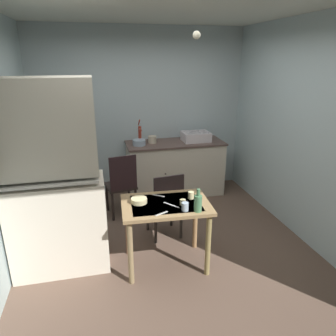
# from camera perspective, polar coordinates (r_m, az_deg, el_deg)

# --- Properties ---
(ground_plane) EXTENTS (4.70, 4.70, 0.00)m
(ground_plane) POSITION_cam_1_polar(r_m,az_deg,el_deg) (4.02, -0.25, -13.74)
(ground_plane) COLOR brown
(wall_back) EXTENTS (3.52, 0.10, 2.68)m
(wall_back) POSITION_cam_1_polar(r_m,az_deg,el_deg) (5.30, -4.97, 10.03)
(wall_back) COLOR silver
(wall_back) RESTS_ON ground
(wall_right) EXTENTS (0.10, 3.80, 2.68)m
(wall_right) POSITION_cam_1_polar(r_m,az_deg,el_deg) (4.22, 23.84, 6.03)
(wall_right) COLOR silver
(wall_right) RESTS_ON ground
(hutch_cabinet) EXTENTS (0.98, 0.49, 2.03)m
(hutch_cabinet) POSITION_cam_1_polar(r_m,az_deg,el_deg) (3.40, -19.84, -3.26)
(hutch_cabinet) COLOR beige
(hutch_cabinet) RESTS_ON ground
(counter_cabinet) EXTENTS (1.59, 0.64, 0.89)m
(counter_cabinet) POSITION_cam_1_polar(r_m,az_deg,el_deg) (5.27, 1.27, 0.01)
(counter_cabinet) COLOR beige
(counter_cabinet) RESTS_ON ground
(sink_basin) EXTENTS (0.44, 0.34, 0.15)m
(sink_basin) POSITION_cam_1_polar(r_m,az_deg,el_deg) (5.21, 5.07, 5.74)
(sink_basin) COLOR white
(sink_basin) RESTS_ON counter_cabinet
(hand_pump) EXTENTS (0.05, 0.27, 0.39)m
(hand_pump) POSITION_cam_1_polar(r_m,az_deg,el_deg) (5.03, -5.13, 6.30)
(hand_pump) COLOR maroon
(hand_pump) RESTS_ON counter_cabinet
(mixing_bowl_counter) EXTENTS (0.20, 0.20, 0.09)m
(mixing_bowl_counter) POSITION_cam_1_polar(r_m,az_deg,el_deg) (4.96, -5.28, 4.64)
(mixing_bowl_counter) COLOR #9EB2C6
(mixing_bowl_counter) RESTS_ON counter_cabinet
(stoneware_crock) EXTENTS (0.13, 0.13, 0.12)m
(stoneware_crock) POSITION_cam_1_polar(r_m,az_deg,el_deg) (5.08, -2.87, 5.20)
(stoneware_crock) COLOR beige
(stoneware_crock) RESTS_ON counter_cabinet
(dining_table) EXTENTS (0.96, 0.69, 0.75)m
(dining_table) POSITION_cam_1_polar(r_m,az_deg,el_deg) (3.38, -0.42, -8.31)
(dining_table) COLOR #97774E
(dining_table) RESTS_ON ground
(chair_far_side) EXTENTS (0.45, 0.45, 0.88)m
(chair_far_side) POSITION_cam_1_polar(r_m,az_deg,el_deg) (3.96, -0.43, -6.41)
(chair_far_side) COLOR #2C2723
(chair_far_side) RESTS_ON ground
(chair_by_counter) EXTENTS (0.47, 0.47, 0.94)m
(chair_by_counter) POSITION_cam_1_polar(r_m,az_deg,el_deg) (4.53, -8.40, -2.88)
(chair_by_counter) COLOR black
(chair_by_counter) RESTS_ON ground
(serving_bowl_wide) EXTENTS (0.17, 0.17, 0.05)m
(serving_bowl_wide) POSITION_cam_1_polar(r_m,az_deg,el_deg) (3.34, -5.29, -5.89)
(serving_bowl_wide) COLOR beige
(serving_bowl_wide) RESTS_ON dining_table
(mug_tall) EXTENTS (0.06, 0.06, 0.06)m
(mug_tall) POSITION_cam_1_polar(r_m,az_deg,el_deg) (3.28, 2.70, -6.24)
(mug_tall) COLOR beige
(mug_tall) RESTS_ON dining_table
(teacup_mint) EXTENTS (0.07, 0.07, 0.09)m
(teacup_mint) POSITION_cam_1_polar(r_m,az_deg,el_deg) (3.16, 3.12, -7.03)
(teacup_mint) COLOR #9EB2C6
(teacup_mint) RESTS_ON dining_table
(teacup_cream) EXTENTS (0.06, 0.06, 0.08)m
(teacup_cream) POSITION_cam_1_polar(r_m,az_deg,el_deg) (3.42, 4.20, -4.95)
(teacup_cream) COLOR beige
(teacup_cream) RESTS_ON dining_table
(glass_bottle) EXTENTS (0.08, 0.08, 0.24)m
(glass_bottle) POSITION_cam_1_polar(r_m,az_deg,el_deg) (3.13, 5.47, -6.29)
(glass_bottle) COLOR #4C7F56
(glass_bottle) RESTS_ON dining_table
(table_knife) EXTENTS (0.14, 0.17, 0.00)m
(table_knife) POSITION_cam_1_polar(r_m,az_deg,el_deg) (3.28, 0.58, -6.73)
(table_knife) COLOR silver
(table_knife) RESTS_ON dining_table
(teaspoon_near_bowl) EXTENTS (0.02, 0.13, 0.00)m
(teaspoon_near_bowl) POSITION_cam_1_polar(r_m,az_deg,el_deg) (3.56, 4.08, -4.57)
(teaspoon_near_bowl) COLOR beige
(teaspoon_near_bowl) RESTS_ON dining_table
(teaspoon_by_cup) EXTENTS (0.13, 0.10, 0.00)m
(teaspoon_by_cup) POSITION_cam_1_polar(r_m,az_deg,el_deg) (3.49, -1.74, -5.04)
(teaspoon_by_cup) COLOR beige
(teaspoon_by_cup) RESTS_ON dining_table
(serving_spoon) EXTENTS (0.14, 0.08, 0.00)m
(serving_spoon) POSITION_cam_1_polar(r_m,az_deg,el_deg) (3.11, -1.18, -8.28)
(serving_spoon) COLOR beige
(serving_spoon) RESTS_ON dining_table
(pendant_bulb) EXTENTS (0.08, 0.08, 0.08)m
(pendant_bulb) POSITION_cam_1_polar(r_m,az_deg,el_deg) (3.39, 5.22, 22.90)
(pendant_bulb) COLOR #F9EFCC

